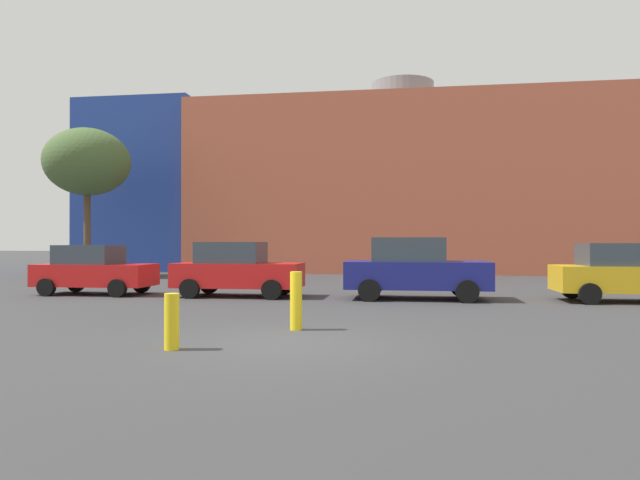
# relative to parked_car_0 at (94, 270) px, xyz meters

# --- Properties ---
(ground_plane) EXTENTS (200.00, 200.00, 0.00)m
(ground_plane) POSITION_rel_parked_car_0_xyz_m (8.19, -8.03, -0.82)
(ground_plane) COLOR #38383A
(building_backdrop) EXTENTS (39.71, 12.58, 12.09)m
(building_backdrop) POSITION_rel_parked_car_0_xyz_m (10.22, 19.46, 4.33)
(building_backdrop) COLOR #B2563D
(building_backdrop) RESTS_ON ground_plane
(parked_car_0) EXTENTS (3.82, 1.88, 1.65)m
(parked_car_0) POSITION_rel_parked_car_0_xyz_m (0.00, 0.00, 0.00)
(parked_car_0) COLOR red
(parked_car_0) RESTS_ON ground_plane
(parked_car_1) EXTENTS (4.05, 1.99, 1.76)m
(parked_car_1) POSITION_rel_parked_car_0_xyz_m (4.95, 0.00, 0.05)
(parked_car_1) COLOR red
(parked_car_1) RESTS_ON ground_plane
(parked_car_2) EXTENTS (4.36, 2.14, 1.89)m
(parked_car_2) POSITION_rel_parked_car_0_xyz_m (10.61, -0.00, 0.12)
(parked_car_2) COLOR navy
(parked_car_2) RESTS_ON ground_plane
(parked_car_3) EXTENTS (3.97, 1.95, 1.72)m
(parked_car_3) POSITION_rel_parked_car_0_xyz_m (16.64, 0.00, 0.03)
(parked_car_3) COLOR gold
(parked_car_3) RESTS_ON ground_plane
(bare_tree_0) EXTENTS (4.30, 4.30, 7.60)m
(bare_tree_0) POSITION_rel_parked_car_0_xyz_m (-5.78, 9.26, 5.03)
(bare_tree_0) COLOR brown
(bare_tree_0) RESTS_ON ground_plane
(bollard_yellow_0) EXTENTS (0.24, 0.24, 0.91)m
(bollard_yellow_0) POSITION_rel_parked_car_0_xyz_m (6.55, -8.90, -0.37)
(bollard_yellow_0) COLOR yellow
(bollard_yellow_0) RESTS_ON ground_plane
(bollard_yellow_1) EXTENTS (0.24, 0.24, 1.16)m
(bollard_yellow_1) POSITION_rel_parked_car_0_xyz_m (8.16, -6.56, -0.24)
(bollard_yellow_1) COLOR yellow
(bollard_yellow_1) RESTS_ON ground_plane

